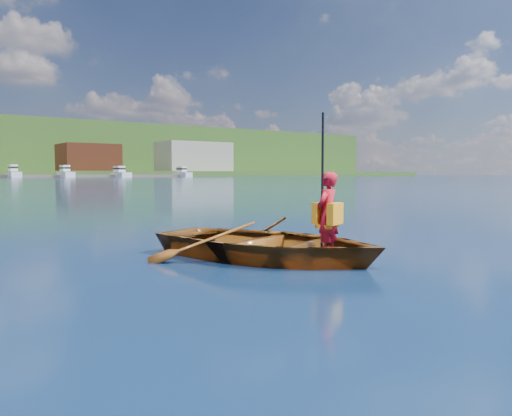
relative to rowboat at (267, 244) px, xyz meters
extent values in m
plane|color=#131F40|center=(1.31, 0.21, -0.22)|extent=(600.00, 600.00, 0.00)
imported|color=maroon|center=(0.00, 0.00, 0.00)|extent=(3.70, 4.28, 0.74)
imported|color=red|center=(0.47, -0.78, 0.47)|extent=(0.50, 0.42, 1.18)
cube|color=orange|center=(0.52, -0.89, 0.48)|extent=(0.35, 0.22, 0.30)
cube|color=orange|center=(0.43, -0.67, 0.48)|extent=(0.35, 0.20, 0.30)
cube|color=orange|center=(0.47, -0.78, 0.30)|extent=(0.36, 0.32, 0.05)
cylinder|color=black|center=(0.56, -0.59, 0.89)|extent=(0.05, 0.05, 2.02)
cube|color=brown|center=(46.31, 165.21, 6.28)|extent=(18.00, 16.00, 9.00)
cube|color=gray|center=(86.31, 165.21, 7.28)|extent=(26.00, 16.00, 11.00)
cube|color=white|center=(19.59, 143.21, 0.51)|extent=(2.62, 9.35, 1.83)
cube|color=white|center=(19.59, 144.14, 2.51)|extent=(1.83, 4.21, 1.80)
cube|color=black|center=(19.59, 144.14, 2.61)|extent=(1.89, 4.40, 0.50)
cube|color=white|center=(33.26, 143.21, 0.49)|extent=(2.73, 9.76, 1.78)
cube|color=white|center=(33.26, 144.18, 2.46)|extent=(1.91, 4.39, 1.80)
cube|color=black|center=(33.26, 144.18, 2.56)|extent=(1.97, 4.59, 0.50)
cube|color=white|center=(49.41, 143.21, 0.44)|extent=(3.09, 11.03, 1.66)
cube|color=white|center=(49.41, 144.31, 2.34)|extent=(2.16, 4.96, 1.80)
cube|color=black|center=(49.41, 144.31, 2.44)|extent=(2.22, 5.19, 0.50)
cube|color=white|center=(70.54, 143.21, 0.45)|extent=(2.52, 9.01, 1.69)
cube|color=white|center=(70.54, 144.11, 2.37)|extent=(1.77, 4.05, 1.80)
cube|color=black|center=(70.54, 144.11, 2.47)|extent=(1.82, 4.23, 0.50)
cylinder|color=#382314|center=(126.61, 253.90, 16.42)|extent=(0.80, 0.80, 3.80)
sphere|color=#275215|center=(126.61, 253.90, 21.48)|extent=(7.09, 7.09, 7.09)
cylinder|color=#382314|center=(112.73, 216.65, 8.38)|extent=(0.80, 0.80, 2.62)
sphere|color=#275215|center=(112.73, 216.65, 11.87)|extent=(4.89, 4.89, 4.89)
cylinder|color=#382314|center=(87.23, 274.60, 20.08)|extent=(0.80, 0.80, 2.85)
sphere|color=#275215|center=(87.23, 274.60, 23.87)|extent=(5.31, 5.31, 5.31)
cylinder|color=#382314|center=(110.05, 266.61, 19.05)|extent=(0.80, 0.80, 3.99)
sphere|color=#275215|center=(110.05, 266.61, 24.37)|extent=(7.44, 7.44, 7.44)
cylinder|color=#382314|center=(32.59, 232.21, 11.39)|extent=(0.80, 0.80, 2.42)
sphere|color=#275215|center=(32.59, 232.21, 14.61)|extent=(4.51, 4.51, 4.51)
camera|label=1|loc=(-4.32, -5.89, 1.04)|focal=35.00mm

